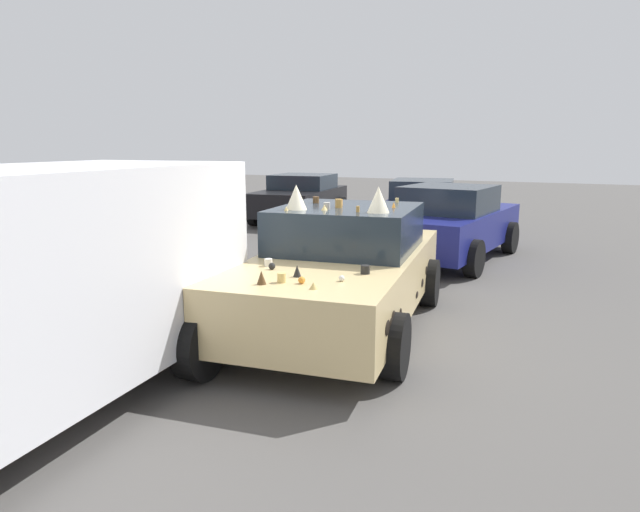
{
  "coord_description": "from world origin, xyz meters",
  "views": [
    {
      "loc": [
        -6.26,
        -2.6,
        2.3
      ],
      "look_at": [
        0.0,
        0.3,
        0.9
      ],
      "focal_mm": 31.21,
      "sensor_mm": 36.0,
      "label": 1
    }
  ],
  "objects_px": {
    "parked_sedan_near_right": "(450,223)",
    "parked_sedan_row_back_far": "(41,213)",
    "art_car_decorated": "(343,269)",
    "parked_sedan_far_left": "(300,198)",
    "parked_sedan_row_back_center": "(422,205)"
  },
  "relations": [
    {
      "from": "parked_sedan_near_right",
      "to": "art_car_decorated",
      "type": "bearing_deg",
      "value": -176.96
    },
    {
      "from": "art_car_decorated",
      "to": "parked_sedan_far_left",
      "type": "distance_m",
      "value": 9.91
    },
    {
      "from": "art_car_decorated",
      "to": "parked_sedan_row_back_center",
      "type": "xyz_separation_m",
      "value": [
        8.39,
        1.17,
        -0.07
      ]
    },
    {
      "from": "parked_sedan_row_back_far",
      "to": "parked_sedan_far_left",
      "type": "bearing_deg",
      "value": 140.53
    },
    {
      "from": "parked_sedan_near_right",
      "to": "parked_sedan_row_back_far",
      "type": "relative_size",
      "value": 0.99
    },
    {
      "from": "parked_sedan_near_right",
      "to": "parked_sedan_row_back_far",
      "type": "distance_m",
      "value": 9.4
    },
    {
      "from": "art_car_decorated",
      "to": "parked_sedan_far_left",
      "type": "relative_size",
      "value": 1.1
    },
    {
      "from": "art_car_decorated",
      "to": "parked_sedan_row_back_far",
      "type": "xyz_separation_m",
      "value": [
        2.74,
        8.83,
        -0.06
      ]
    },
    {
      "from": "parked_sedan_far_left",
      "to": "parked_sedan_row_back_center",
      "type": "bearing_deg",
      "value": 80.89
    },
    {
      "from": "parked_sedan_row_back_far",
      "to": "art_car_decorated",
      "type": "bearing_deg",
      "value": 66.92
    },
    {
      "from": "art_car_decorated",
      "to": "parked_sedan_row_back_far",
      "type": "relative_size",
      "value": 1.03
    },
    {
      "from": "parked_sedan_row_back_center",
      "to": "parked_sedan_row_back_far",
      "type": "bearing_deg",
      "value": 116.55
    },
    {
      "from": "parked_sedan_far_left",
      "to": "parked_sedan_row_back_center",
      "type": "xyz_separation_m",
      "value": [
        -0.19,
        -3.77,
        -0.03
      ]
    },
    {
      "from": "art_car_decorated",
      "to": "parked_sedan_far_left",
      "type": "bearing_deg",
      "value": -156.7
    },
    {
      "from": "art_car_decorated",
      "to": "parked_sedan_row_back_far",
      "type": "distance_m",
      "value": 9.25
    }
  ]
}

